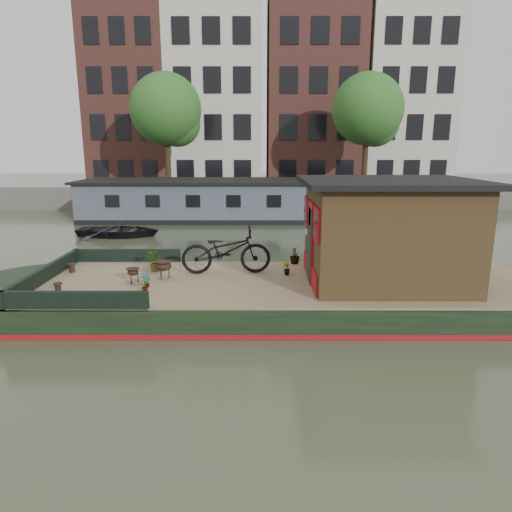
{
  "coord_description": "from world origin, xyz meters",
  "views": [
    {
      "loc": [
        -0.84,
        -10.52,
        3.77
      ],
      "look_at": [
        -0.87,
        0.5,
        1.15
      ],
      "focal_mm": 32.0,
      "sensor_mm": 36.0,
      "label": 1
    }
  ],
  "objects_px": {
    "cabin": "(386,231)",
    "dinghy": "(119,228)",
    "brazier_rear": "(164,270)",
    "bicycle": "(226,251)",
    "potted_plant_a": "(144,283)",
    "brazier_front": "(133,276)"
  },
  "relations": [
    {
      "from": "cabin",
      "to": "brazier_front",
      "type": "bearing_deg",
      "value": -178.26
    },
    {
      "from": "bicycle",
      "to": "potted_plant_a",
      "type": "height_order",
      "value": "bicycle"
    },
    {
      "from": "potted_plant_a",
      "to": "cabin",
      "type": "bearing_deg",
      "value": 9.36
    },
    {
      "from": "potted_plant_a",
      "to": "brazier_rear",
      "type": "relative_size",
      "value": 1.0
    },
    {
      "from": "bicycle",
      "to": "potted_plant_a",
      "type": "relative_size",
      "value": 5.11
    },
    {
      "from": "brazier_front",
      "to": "dinghy",
      "type": "distance_m",
      "value": 9.8
    },
    {
      "from": "brazier_front",
      "to": "brazier_rear",
      "type": "relative_size",
      "value": 0.83
    },
    {
      "from": "potted_plant_a",
      "to": "brazier_front",
      "type": "height_order",
      "value": "potted_plant_a"
    },
    {
      "from": "cabin",
      "to": "brazier_rear",
      "type": "xyz_separation_m",
      "value": [
        -5.31,
        0.19,
        -1.01
      ]
    },
    {
      "from": "brazier_front",
      "to": "brazier_rear",
      "type": "distance_m",
      "value": 0.74
    },
    {
      "from": "cabin",
      "to": "bicycle",
      "type": "xyz_separation_m",
      "value": [
        -3.81,
        0.71,
        -0.64
      ]
    },
    {
      "from": "potted_plant_a",
      "to": "dinghy",
      "type": "relative_size",
      "value": 0.12
    },
    {
      "from": "bicycle",
      "to": "brazier_rear",
      "type": "xyz_separation_m",
      "value": [
        -1.5,
        -0.52,
        -0.37
      ]
    },
    {
      "from": "potted_plant_a",
      "to": "brazier_front",
      "type": "distance_m",
      "value": 0.85
    },
    {
      "from": "potted_plant_a",
      "to": "dinghy",
      "type": "distance_m",
      "value": 10.64
    },
    {
      "from": "potted_plant_a",
      "to": "brazier_rear",
      "type": "xyz_separation_m",
      "value": [
        0.2,
        1.09,
        0.0
      ]
    },
    {
      "from": "cabin",
      "to": "dinghy",
      "type": "height_order",
      "value": "cabin"
    },
    {
      "from": "potted_plant_a",
      "to": "brazier_rear",
      "type": "height_order",
      "value": "same"
    },
    {
      "from": "bicycle",
      "to": "dinghy",
      "type": "xyz_separation_m",
      "value": [
        -5.27,
        8.39,
        -0.87
      ]
    },
    {
      "from": "brazier_front",
      "to": "brazier_rear",
      "type": "xyz_separation_m",
      "value": [
        0.65,
        0.37,
        0.04
      ]
    },
    {
      "from": "bicycle",
      "to": "brazier_rear",
      "type": "height_order",
      "value": "bicycle"
    },
    {
      "from": "cabin",
      "to": "dinghy",
      "type": "xyz_separation_m",
      "value": [
        -9.08,
        9.1,
        -1.51
      ]
    }
  ]
}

